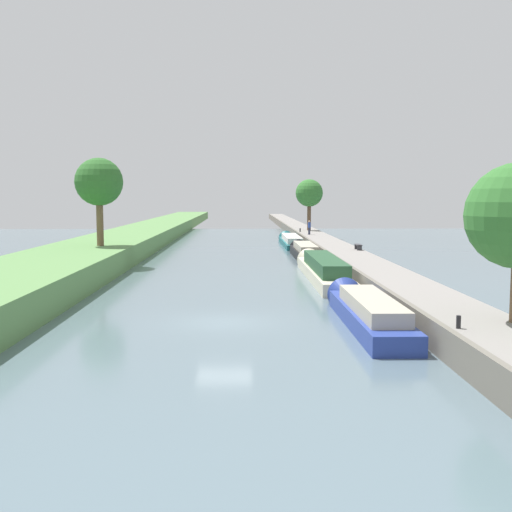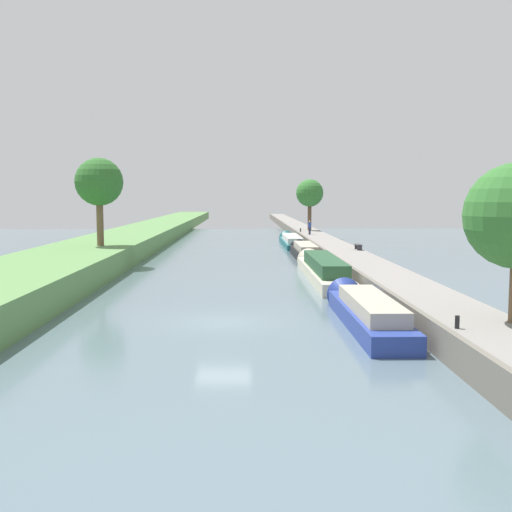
% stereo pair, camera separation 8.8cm
% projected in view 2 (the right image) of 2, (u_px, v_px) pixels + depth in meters
% --- Properties ---
extents(ground_plane, '(160.00, 160.00, 0.00)m').
position_uv_depth(ground_plane, '(223.00, 323.00, 27.53)').
color(ground_plane, slate).
extents(right_towpath, '(3.18, 260.00, 1.14)m').
position_uv_depth(right_towpath, '(434.00, 309.00, 27.67)').
color(right_towpath, gray).
rests_on(right_towpath, ground_plane).
extents(stone_quay, '(0.25, 260.00, 1.19)m').
position_uv_depth(stone_quay, '(396.00, 309.00, 27.63)').
color(stone_quay, '#6B665B').
rests_on(stone_quay, ground_plane).
extents(narrowboat_blue, '(1.96, 11.71, 1.94)m').
position_uv_depth(narrowboat_blue, '(365.00, 311.00, 27.29)').
color(narrowboat_blue, '#283D93').
rests_on(narrowboat_blue, ground_plane).
extents(narrowboat_cream, '(2.10, 16.73, 2.23)m').
position_uv_depth(narrowboat_cream, '(322.00, 269.00, 42.37)').
color(narrowboat_cream, beige).
rests_on(narrowboat_cream, ground_plane).
extents(narrowboat_black, '(1.89, 12.04, 1.88)m').
position_uv_depth(narrowboat_black, '(304.00, 251.00, 56.82)').
color(narrowboat_black, black).
rests_on(narrowboat_black, ground_plane).
extents(narrowboat_teal, '(2.01, 15.69, 1.90)m').
position_uv_depth(narrowboat_teal, '(291.00, 241.00, 71.56)').
color(narrowboat_teal, '#195B60').
rests_on(narrowboat_teal, ground_plane).
extents(tree_rightbank_midnear, '(3.63, 3.63, 6.78)m').
position_uv_depth(tree_rightbank_midnear, '(310.00, 193.00, 81.03)').
color(tree_rightbank_midnear, brown).
rests_on(tree_rightbank_midnear, right_towpath).
extents(tree_leftbank_downstream, '(3.82, 3.82, 7.03)m').
position_uv_depth(tree_leftbank_downstream, '(99.00, 183.00, 48.80)').
color(tree_leftbank_downstream, brown).
rests_on(tree_leftbank_downstream, left_grassy_bank).
extents(person_walking, '(0.34, 0.34, 1.66)m').
position_uv_depth(person_walking, '(310.00, 227.00, 72.34)').
color(person_walking, '#282D42').
rests_on(person_walking, right_towpath).
extents(mooring_bollard_near, '(0.16, 0.16, 0.45)m').
position_uv_depth(mooring_bollard_near, '(457.00, 322.00, 20.97)').
color(mooring_bollard_near, black).
rests_on(mooring_bollard_near, right_towpath).
extents(mooring_bollard_far, '(0.16, 0.16, 0.45)m').
position_uv_depth(mooring_bollard_far, '(301.00, 230.00, 78.16)').
color(mooring_bollard_far, black).
rests_on(mooring_bollard_far, right_towpath).
extents(park_bench, '(0.44, 1.50, 0.47)m').
position_uv_depth(park_bench, '(358.00, 246.00, 51.81)').
color(park_bench, '#333338').
rests_on(park_bench, right_towpath).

